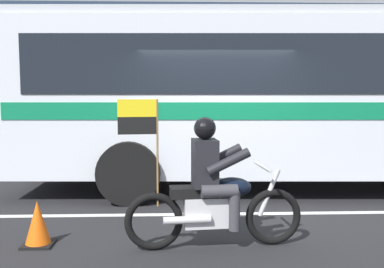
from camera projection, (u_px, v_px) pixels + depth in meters
The scene contains 6 objects.
ground_plane at pixel (215, 204), 7.51m from camera, with size 60.00×60.00×0.00m, color black.
sidewalk_curb at pixel (199, 154), 12.57m from camera, with size 28.00×3.80×0.15m, color gray.
lane_center_stripe at pixel (219, 214), 6.92m from camera, with size 26.60×0.14×0.01m, color silver.
transit_bus at pixel (317, 89), 8.58m from camera, with size 11.14×3.00×3.22m.
motorcycle_with_rider at pixel (213, 193), 5.42m from camera, with size 2.19×0.65×1.78m.
traffic_cone at pixel (38, 225), 5.53m from camera, with size 0.36×0.36×0.55m.
Camera 1 is at (-0.66, -7.34, 1.91)m, focal length 42.86 mm.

